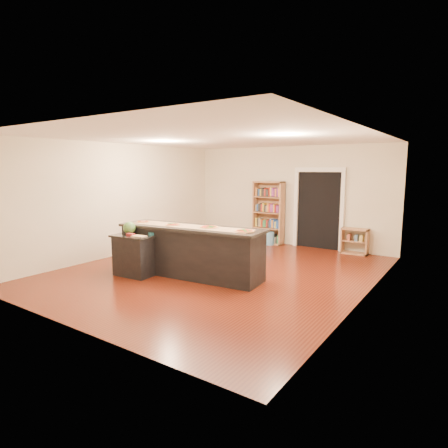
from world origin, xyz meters
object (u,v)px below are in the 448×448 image
Objects in this scene: bookshelf at (268,213)px; waste_bin at (270,238)px; low_shelf at (355,241)px; watermelon at (129,228)px; kitchen_island at (191,251)px; side_counter at (135,255)px.

waste_bin is at bearing -48.00° from bookshelf.
bookshelf is at bearing 132.00° from waste_bin.
watermelon is at bearing -126.78° from low_shelf.
watermelon reaches higher than kitchen_island.
bookshelf is 2.55m from low_shelf.
kitchen_island is 4.49m from low_shelf.
kitchen_island is at bearing -119.92° from low_shelf.
kitchen_island is 3.72m from waste_bin.
low_shelf is (3.20, 4.50, -0.09)m from side_counter.
low_shelf is 5.65m from watermelon.
watermelon is (-1.02, -4.32, 0.78)m from waste_bin.
bookshelf is 0.75m from waste_bin.
watermelon is at bearing -157.17° from kitchen_island.
bookshelf is at bearing -179.57° from low_shelf.
kitchen_island is at bearing 28.49° from side_counter.
bookshelf reaches higher than waste_bin.
kitchen_island is 8.25× the size of waste_bin.
kitchen_island reaches higher than side_counter.
kitchen_island is 12.12× the size of watermelon.
side_counter is at bearing -125.40° from low_shelf.
bookshelf is 2.73× the size of low_shelf.
bookshelf is 7.10× the size of watermelon.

